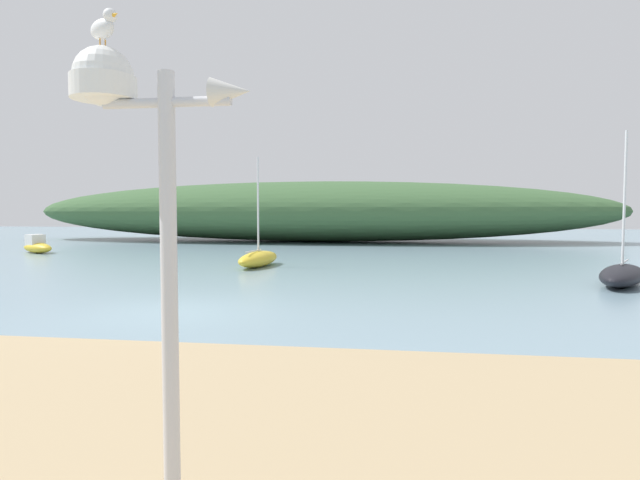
{
  "coord_description": "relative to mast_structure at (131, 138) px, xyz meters",
  "views": [
    {
      "loc": [
        5.25,
        -11.65,
        2.38
      ],
      "look_at": [
        2.59,
        6.67,
        1.34
      ],
      "focal_mm": 29.36,
      "sensor_mm": 36.0,
      "label": 1
    }
  ],
  "objects": [
    {
      "name": "sailboat_near_shore",
      "position": [
        -3.9,
        18.02,
        -2.54
      ],
      "size": [
        1.47,
        3.62,
        4.64
      ],
      "color": "gold",
      "rests_on": "ground"
    },
    {
      "name": "motorboat_inner_mooring",
      "position": [
        -18.14,
        23.26,
        -2.5
      ],
      "size": [
        2.91,
        2.25,
        1.04
      ],
      "color": "gold",
      "rests_on": "ground"
    },
    {
      "name": "distant_hill",
      "position": [
        -4.34,
        37.08,
        -0.57
      ],
      "size": [
        46.23,
        11.14,
        4.66
      ],
      "primitive_type": "ellipsoid",
      "color": "#3D6038",
      "rests_on": "ground"
    },
    {
      "name": "seagull_on_radar",
      "position": [
        -0.19,
        -0.01,
        0.79
      ],
      "size": [
        0.32,
        0.23,
        0.24
      ],
      "color": "orange",
      "rests_on": "mast_structure"
    },
    {
      "name": "ground_plane",
      "position": [
        -3.37,
        8.11,
        -2.9
      ],
      "size": [
        120.0,
        120.0,
        0.0
      ],
      "primitive_type": "plane",
      "color": "#7A99A8"
    },
    {
      "name": "sailboat_far_right",
      "position": [
        9.05,
        14.28,
        -2.55
      ],
      "size": [
        2.92,
        4.06,
        4.91
      ],
      "color": "black",
      "rests_on": "ground"
    },
    {
      "name": "mast_structure",
      "position": [
        0.0,
        0.0,
        0.0
      ],
      "size": [
        1.31,
        0.46,
        3.36
      ],
      "color": "silver",
      "rests_on": "beach_sand"
    }
  ]
}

